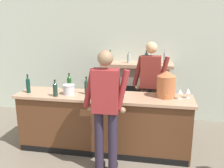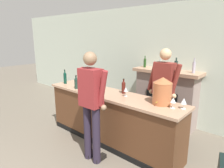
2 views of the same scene
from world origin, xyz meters
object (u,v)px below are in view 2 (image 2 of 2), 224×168
Objects in this scene: person_customer at (91,103)px; wine_bottle_cabernet_heavy at (100,84)px; wine_bottle_rose_blush at (76,83)px; copper_dispenser at (162,91)px; wine_glass_by_dispenser at (173,101)px; wine_glass_front_right at (126,90)px; ice_bucket_steel at (88,85)px; wine_bottle_riesling_slim at (94,80)px; wine_bottle_chardonnay_pale at (124,87)px; wine_bottle_merlot_tall at (65,77)px; wine_glass_near_bucket at (184,101)px; fireplace_stone at (166,97)px; person_bartender at (163,92)px.

person_customer reaches higher than wine_bottle_cabernet_heavy.
wine_bottle_cabernet_heavy is 0.51m from wine_bottle_rose_blush.
copper_dispenser reaches higher than wine_glass_by_dispenser.
ice_bucket_steel is at bearing -174.06° from wine_glass_front_right.
ice_bucket_steel is 0.28m from wine_bottle_riesling_slim.
wine_bottle_merlot_tall is at bearing -170.51° from wine_bottle_chardonnay_pale.
wine_bottle_riesling_slim reaches higher than wine_bottle_chardonnay_pale.
wine_glass_by_dispenser is 0.96× the size of wine_glass_front_right.
wine_bottle_chardonnay_pale is at bearing 15.86° from ice_bucket_steel.
person_customer is at bearing -45.81° from wine_bottle_riesling_slim.
wine_glass_near_bucket is at bearing -3.15° from wine_bottle_riesling_slim.
wine_bottle_riesling_slim reaches higher than wine_bottle_cabernet_heavy.
wine_glass_near_bucket is (0.13, 0.08, -0.00)m from wine_glass_by_dispenser.
ice_bucket_steel is at bearing -177.68° from wine_glass_by_dispenser.
wine_bottle_riesling_slim is at bearing 108.21° from ice_bucket_steel.
person_customer is 11.08× the size of wine_glass_by_dispenser.
wine_glass_near_bucket is at bearing 4.02° from wine_bottle_merlot_tall.
wine_bottle_merlot_tall is at bearing -177.64° from wine_glass_by_dispenser.
wine_glass_near_bucket is (1.64, 0.09, -0.02)m from wine_bottle_cabernet_heavy.
wine_bottle_rose_blush is at bearing -173.59° from wine_glass_by_dispenser.
copper_dispenser is (0.58, -1.35, 0.55)m from fireplace_stone.
person_bartender is 6.53× the size of wine_bottle_chardonnay_pale.
fireplace_stone is 1.47m from wine_glass_front_right.
wine_bottle_cabernet_heavy reaches higher than wine_glass_by_dispenser.
wine_bottle_rose_blush is (-0.18, -0.15, 0.04)m from ice_bucket_steel.
ice_bucket_steel is at bearing -123.80° from fireplace_stone.
person_bartender is 0.75m from wine_bottle_chardonnay_pale.
wine_bottle_rose_blush is at bearing 154.14° from person_customer.
wine_glass_front_right is at bearing -176.40° from copper_dispenser.
wine_glass_near_bucket is at bearing 4.60° from ice_bucket_steel.
wine_bottle_rose_blush is at bearing -139.83° from ice_bucket_steel.
wine_bottle_rose_blush is 2.12m from wine_glass_near_bucket.
wine_bottle_riesling_slim reaches higher than wine_bottle_rose_blush.
wine_glass_by_dispenser is 0.15m from wine_glass_near_bucket.
copper_dispenser is at bearing 4.17° from wine_bottle_merlot_tall.
person_bartender reaches higher than fireplace_stone.
fireplace_stone is at bearing 83.31° from person_customer.
ice_bucket_steel is 0.67× the size of wine_bottle_riesling_slim.
wine_glass_by_dispenser is at bearing -5.84° from wine_bottle_riesling_slim.
wine_bottle_chardonnay_pale is 1.70× the size of wine_glass_near_bucket.
wine_bottle_merlot_tall is (-1.47, 0.57, 0.12)m from person_customer.
copper_dispenser reaches higher than wine_bottle_cabernet_heavy.
wine_glass_near_bucket is (2.01, -0.11, -0.02)m from wine_bottle_riesling_slim.
fireplace_stone reaches higher than copper_dispenser.
wine_glass_front_right is at bearing 178.65° from wine_glass_by_dispenser.
wine_bottle_rose_blush is at bearing -155.73° from wine_bottle_cabernet_heavy.
wine_bottle_rose_blush is at bearing -12.35° from wine_bottle_merlot_tall.
wine_glass_front_right is (0.15, -0.12, -0.00)m from wine_bottle_chardonnay_pale.
wine_bottle_rose_blush is 0.92× the size of wine_bottle_riesling_slim.
wine_glass_front_right is (1.62, 0.12, -0.02)m from wine_bottle_merlot_tall.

